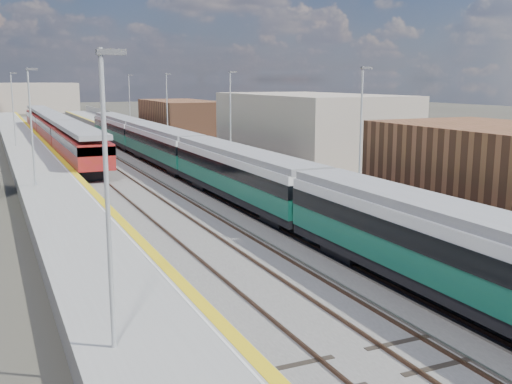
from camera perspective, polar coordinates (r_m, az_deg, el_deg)
ground at (r=58.54m, az=-11.37°, el=2.81°), size 320.00×320.00×0.00m
ballast_bed at (r=60.52m, az=-13.98°, el=2.98°), size 10.50×155.00×0.06m
tracks at (r=62.25m, az=-13.72°, el=3.27°), size 8.96×160.00×0.17m
platform_right at (r=62.20m, az=-7.15°, el=3.89°), size 4.70×155.00×8.52m
platform_left at (r=59.65m, az=-20.43°, el=2.99°), size 4.30×155.00×8.52m
green_train at (r=45.90m, az=-5.88°, el=3.47°), size 2.68×74.76×2.95m
red_train at (r=74.38m, az=-18.58°, el=5.74°), size 2.84×57.58×3.58m
tree_d at (r=82.02m, az=2.45°, el=7.87°), size 4.47×4.47×6.05m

